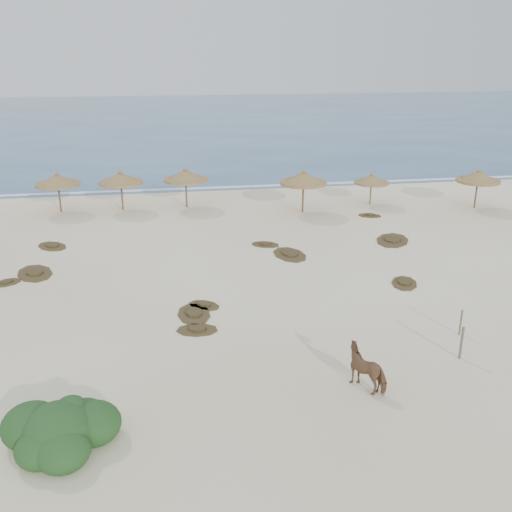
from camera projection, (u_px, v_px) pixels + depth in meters
name	position (u px, v px, depth m)	size (l,w,h in m)	color
ground	(253.00, 329.00, 24.27)	(160.00, 160.00, 0.00)	white
ocean	(182.00, 120.00, 93.73)	(200.00, 100.00, 0.01)	#274F76
foam_line	(205.00, 188.00, 48.35)	(70.00, 0.60, 0.01)	white
palapa_1	(58.00, 180.00, 40.69)	(4.05, 4.05, 2.98)	brown
palapa_2	(121.00, 179.00, 41.20)	(3.60, 3.60, 2.98)	brown
palapa_3	(186.00, 176.00, 41.86)	(3.65, 3.65, 3.05)	brown
palapa_4	(303.00, 179.00, 40.52)	(4.21, 4.21, 3.18)	brown
palapa_5	(372.00, 180.00, 42.75)	(3.27, 3.27, 2.47)	brown
palapa_6	(478.00, 177.00, 41.75)	(3.89, 3.89, 2.97)	brown
horse	(368.00, 368.00, 19.90)	(0.81, 1.77, 1.49)	brown
fence_post_near	(461.00, 343.00, 21.74)	(0.10, 0.10, 1.34)	#706254
fence_post_far	(461.00, 322.00, 23.58)	(0.08, 0.08, 1.13)	#706254
bush	(60.00, 431.00, 17.00)	(3.57, 3.15, 1.60)	#244F22
scrub_1	(35.00, 273.00, 30.11)	(2.57, 3.13, 0.16)	#4D3E22
scrub_2	(204.00, 305.00, 26.38)	(1.84, 1.72, 0.16)	#4D3E22
scrub_3	(290.00, 254.00, 32.82)	(2.24, 2.96, 0.16)	#4D3E22
scrub_4	(404.00, 283.00, 28.83)	(1.91, 2.28, 0.16)	#4D3E22
scrub_5	(392.00, 240.00, 35.23)	(3.16, 3.54, 0.16)	#4D3E22
scrub_6	(52.00, 246.00, 34.18)	(2.45, 2.52, 0.16)	#4D3E22
scrub_7	(265.00, 244.00, 34.48)	(2.03, 1.74, 0.16)	#4D3E22
scrub_8	(7.00, 282.00, 28.91)	(1.76, 1.61, 0.16)	#4D3E22
scrub_9	(194.00, 314.00, 25.52)	(1.59, 2.33, 0.16)	#4D3E22
scrub_10	(370.00, 215.00, 40.40)	(1.90, 1.57, 0.16)	#4D3E22
scrub_11	(197.00, 330.00, 24.09)	(1.89, 1.36, 0.16)	#4D3E22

